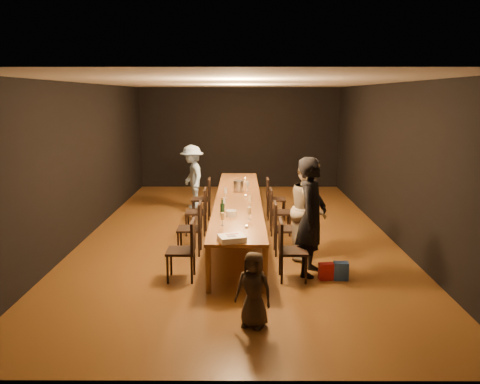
{
  "coord_description": "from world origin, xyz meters",
  "views": [
    {
      "loc": [
        0.07,
        -9.14,
        2.76
      ],
      "look_at": [
        0.04,
        -0.64,
        1.0
      ],
      "focal_mm": 35.0,
      "sensor_mm": 36.0,
      "label": 1
    }
  ],
  "objects_px": {
    "chair_right_2": "(280,212)",
    "chair_left_2": "(196,212)",
    "woman_tan": "(309,209)",
    "ice_bucket": "(239,186)",
    "chair_right_0": "(293,250)",
    "chair_left_0": "(181,250)",
    "chair_right_1": "(286,228)",
    "chair_left_1": "(189,228)",
    "champagne_bottle": "(222,206)",
    "man_blue": "(192,177)",
    "child": "(254,289)",
    "plate_stack": "(231,213)",
    "chair_left_3": "(201,199)",
    "chair_right_3": "(276,199)",
    "woman_birthday": "(311,217)",
    "table": "(238,200)",
    "birthday_cake": "(232,238)"
  },
  "relations": [
    {
      "from": "chair_right_0",
      "to": "man_blue",
      "type": "xyz_separation_m",
      "value": [
        -2.0,
        4.62,
        0.32
      ]
    },
    {
      "from": "child",
      "to": "champagne_bottle",
      "type": "distance_m",
      "value": 2.55
    },
    {
      "from": "chair_right_3",
      "to": "plate_stack",
      "type": "relative_size",
      "value": 5.06
    },
    {
      "from": "man_blue",
      "to": "chair_right_2",
      "type": "bearing_deg",
      "value": 22.7
    },
    {
      "from": "chair_left_2",
      "to": "ice_bucket",
      "type": "bearing_deg",
      "value": -52.87
    },
    {
      "from": "chair_right_3",
      "to": "woman_tan",
      "type": "relative_size",
      "value": 0.55
    },
    {
      "from": "chair_right_0",
      "to": "woman_tan",
      "type": "xyz_separation_m",
      "value": [
        0.37,
        1.04,
        0.39
      ]
    },
    {
      "from": "chair_right_1",
      "to": "plate_stack",
      "type": "height_order",
      "value": "chair_right_1"
    },
    {
      "from": "chair_right_1",
      "to": "chair_right_3",
      "type": "bearing_deg",
      "value": 180.0
    },
    {
      "from": "chair_left_3",
      "to": "woman_tan",
      "type": "bearing_deg",
      "value": -140.96
    },
    {
      "from": "chair_right_1",
      "to": "chair_right_2",
      "type": "distance_m",
      "value": 1.2
    },
    {
      "from": "chair_left_0",
      "to": "woman_tan",
      "type": "xyz_separation_m",
      "value": [
        2.07,
        1.04,
        0.39
      ]
    },
    {
      "from": "woman_birthday",
      "to": "ice_bucket",
      "type": "height_order",
      "value": "woman_birthday"
    },
    {
      "from": "chair_left_2",
      "to": "chair_left_3",
      "type": "distance_m",
      "value": 1.2
    },
    {
      "from": "chair_right_1",
      "to": "birthday_cake",
      "type": "bearing_deg",
      "value": -29.14
    },
    {
      "from": "man_blue",
      "to": "plate_stack",
      "type": "relative_size",
      "value": 8.57
    },
    {
      "from": "chair_right_1",
      "to": "woman_birthday",
      "type": "bearing_deg",
      "value": 17.39
    },
    {
      "from": "chair_left_3",
      "to": "plate_stack",
      "type": "bearing_deg",
      "value": -164.47
    },
    {
      "from": "man_blue",
      "to": "champagne_bottle",
      "type": "bearing_deg",
      "value": -5.46
    },
    {
      "from": "chair_right_0",
      "to": "chair_left_0",
      "type": "height_order",
      "value": "same"
    },
    {
      "from": "woman_birthday",
      "to": "ice_bucket",
      "type": "relative_size",
      "value": 7.94
    },
    {
      "from": "woman_tan",
      "to": "child",
      "type": "height_order",
      "value": "woman_tan"
    },
    {
      "from": "chair_right_0",
      "to": "chair_left_0",
      "type": "distance_m",
      "value": 1.7
    },
    {
      "from": "chair_left_1",
      "to": "woman_tan",
      "type": "height_order",
      "value": "woman_tan"
    },
    {
      "from": "chair_right_0",
      "to": "chair_right_3",
      "type": "distance_m",
      "value": 3.6
    },
    {
      "from": "woman_tan",
      "to": "ice_bucket",
      "type": "height_order",
      "value": "woman_tan"
    },
    {
      "from": "chair_right_3",
      "to": "birthday_cake",
      "type": "xyz_separation_m",
      "value": [
        -0.92,
        -4.04,
        0.33
      ]
    },
    {
      "from": "child",
      "to": "plate_stack",
      "type": "xyz_separation_m",
      "value": [
        -0.32,
        2.4,
        0.33
      ]
    },
    {
      "from": "chair_right_3",
      "to": "chair_left_2",
      "type": "xyz_separation_m",
      "value": [
        -1.7,
        -1.2,
        0.0
      ]
    },
    {
      "from": "chair_right_2",
      "to": "chair_left_2",
      "type": "height_order",
      "value": "same"
    },
    {
      "from": "chair_right_2",
      "to": "plate_stack",
      "type": "bearing_deg",
      "value": -33.02
    },
    {
      "from": "chair_right_1",
      "to": "champagne_bottle",
      "type": "bearing_deg",
      "value": -79.65
    },
    {
      "from": "chair_right_3",
      "to": "child",
      "type": "bearing_deg",
      "value": -7.12
    },
    {
      "from": "table",
      "to": "plate_stack",
      "type": "relative_size",
      "value": 32.67
    },
    {
      "from": "chair_right_1",
      "to": "child",
      "type": "distance_m",
      "value": 2.74
    },
    {
      "from": "chair_right_2",
      "to": "chair_left_0",
      "type": "relative_size",
      "value": 1.0
    },
    {
      "from": "chair_right_1",
      "to": "ice_bucket",
      "type": "xyz_separation_m",
      "value": [
        -0.85,
        1.85,
        0.4
      ]
    },
    {
      "from": "chair_right_1",
      "to": "chair_left_3",
      "type": "distance_m",
      "value": 2.94
    },
    {
      "from": "chair_left_1",
      "to": "champagne_bottle",
      "type": "bearing_deg",
      "value": -108.84
    },
    {
      "from": "chair_right_0",
      "to": "chair_left_2",
      "type": "xyz_separation_m",
      "value": [
        -1.7,
        2.4,
        0.0
      ]
    },
    {
      "from": "ice_bucket",
      "to": "man_blue",
      "type": "bearing_deg",
      "value": 126.28
    },
    {
      "from": "man_blue",
      "to": "woman_tan",
      "type": "bearing_deg",
      "value": 14.26
    },
    {
      "from": "champagne_bottle",
      "to": "birthday_cake",
      "type": "bearing_deg",
      "value": -82.42
    },
    {
      "from": "woman_tan",
      "to": "woman_birthday",
      "type": "bearing_deg",
      "value": -167.95
    },
    {
      "from": "table",
      "to": "chair_right_1",
      "type": "xyz_separation_m",
      "value": [
        0.85,
        -1.2,
        -0.24
      ]
    },
    {
      "from": "man_blue",
      "to": "ice_bucket",
      "type": "distance_m",
      "value": 1.95
    },
    {
      "from": "plate_stack",
      "to": "champagne_bottle",
      "type": "relative_size",
      "value": 0.59
    },
    {
      "from": "table",
      "to": "chair_left_2",
      "type": "bearing_deg",
      "value": 180.0
    },
    {
      "from": "chair_left_0",
      "to": "plate_stack",
      "type": "distance_m",
      "value": 1.23
    },
    {
      "from": "chair_right_0",
      "to": "chair_left_0",
      "type": "bearing_deg",
      "value": -90.0
    }
  ]
}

